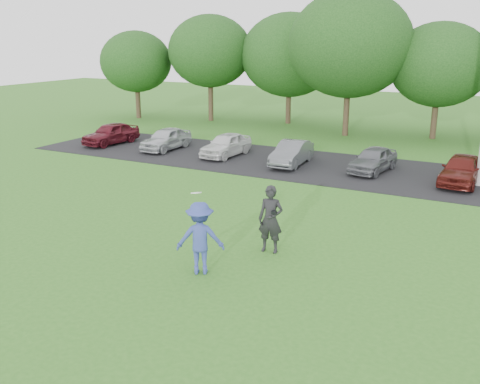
% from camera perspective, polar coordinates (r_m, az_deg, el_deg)
% --- Properties ---
extents(ground, '(100.00, 100.00, 0.00)m').
position_cam_1_polar(ground, '(14.28, -6.55, -8.55)').
color(ground, '#306B1E').
rests_on(ground, ground).
extents(parking_lot, '(32.00, 6.50, 0.03)m').
position_cam_1_polar(parking_lot, '(25.51, 9.88, 2.57)').
color(parking_lot, black).
rests_on(parking_lot, ground).
extents(frisbee_player, '(1.44, 1.23, 2.30)m').
position_cam_1_polar(frisbee_player, '(13.87, -4.27, -4.91)').
color(frisbee_player, '#344394').
rests_on(frisbee_player, ground).
extents(camera_bystander, '(0.77, 0.56, 1.96)m').
position_cam_1_polar(camera_bystander, '(15.19, 3.28, -2.93)').
color(camera_bystander, black).
rests_on(camera_bystander, ground).
extents(parked_cars, '(27.67, 4.04, 1.22)m').
position_cam_1_polar(parked_cars, '(25.45, 8.34, 3.99)').
color(parked_cars, '#56121D').
rests_on(parked_cars, parking_lot).
extents(tree_row, '(42.39, 9.85, 8.64)m').
position_cam_1_polar(tree_row, '(33.96, 18.02, 13.77)').
color(tree_row, '#38281C').
rests_on(tree_row, ground).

